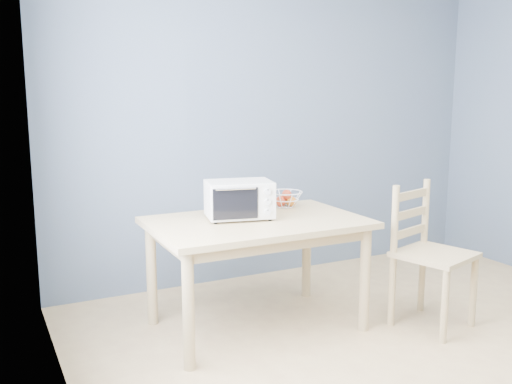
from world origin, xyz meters
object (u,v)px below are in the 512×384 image
toaster_oven (237,199)px  dining_table (257,235)px  dining_chair (428,256)px  fruit_basket (285,198)px

toaster_oven → dining_table: bearing=-27.0°
toaster_oven → dining_chair: 1.36m
dining_table → dining_chair: bearing=-23.8°
dining_table → fruit_basket: bearing=36.8°
dining_table → toaster_oven: bearing=140.8°
fruit_basket → dining_table: bearing=-143.2°
toaster_oven → fruit_basket: size_ratio=1.75×
dining_table → toaster_oven: size_ratio=2.90×
dining_table → dining_chair: (1.07, -0.47, -0.17)m
toaster_oven → dining_chair: bearing=-13.2°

